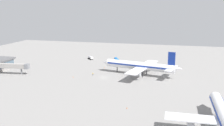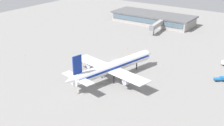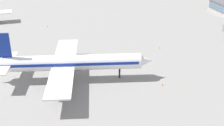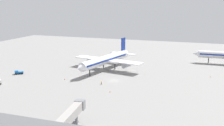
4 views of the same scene
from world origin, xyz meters
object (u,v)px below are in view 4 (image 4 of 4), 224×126
object	(u,v)px
safety_cone_near_gate	(65,79)
safety_cone_mid_apron	(110,92)
ground_crew_worker	(101,83)
safety_cone_far_side	(210,76)
pushback_tractor	(19,72)
airplane_at_gate	(106,60)

from	to	relation	value
safety_cone_near_gate	safety_cone_mid_apron	bearing A→B (deg)	-22.02
ground_crew_worker	safety_cone_mid_apron	world-z (taller)	ground_crew_worker
safety_cone_mid_apron	safety_cone_far_side	bearing A→B (deg)	46.12
pushback_tractor	ground_crew_worker	bearing A→B (deg)	138.51
airplane_at_gate	safety_cone_mid_apron	world-z (taller)	airplane_at_gate
ground_crew_worker	safety_cone_far_side	size ratio (longest dim) A/B	2.78
safety_cone_near_gate	safety_cone_far_side	size ratio (longest dim) A/B	1.00
safety_cone_mid_apron	safety_cone_far_side	xyz separation A→B (m)	(39.08, 40.64, 0.00)
safety_cone_near_gate	safety_cone_far_side	xyz separation A→B (m)	(66.77, 29.44, 0.00)
airplane_at_gate	safety_cone_near_gate	xyz separation A→B (m)	(-11.62, -26.61, -5.44)
airplane_at_gate	safety_cone_near_gate	distance (m)	29.54
airplane_at_gate	safety_cone_mid_apron	xyz separation A→B (m)	(16.07, -37.81, -5.44)
ground_crew_worker	safety_cone_mid_apron	xyz separation A→B (m)	(7.84, -9.78, -0.55)
airplane_at_gate	pushback_tractor	bearing A→B (deg)	-46.09
ground_crew_worker	safety_cone_far_side	xyz separation A→B (m)	(46.92, 30.86, -0.55)
airplane_at_gate	safety_cone_near_gate	world-z (taller)	airplane_at_gate
pushback_tractor	safety_cone_far_side	distance (m)	98.99
pushback_tractor	airplane_at_gate	bearing A→B (deg)	174.22
ground_crew_worker	safety_cone_near_gate	bearing A→B (deg)	7.67
safety_cone_far_side	safety_cone_near_gate	bearing A→B (deg)	-156.20
pushback_tractor	safety_cone_far_side	size ratio (longest dim) A/B	7.73
airplane_at_gate	ground_crew_worker	size ratio (longest dim) A/B	30.84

